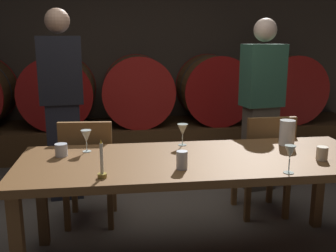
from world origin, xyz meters
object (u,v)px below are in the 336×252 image
at_px(wine_barrel_left, 59,92).
at_px(cup_center, 182,160).
at_px(wine_barrel_center, 138,90).
at_px(wine_glass_right, 290,153).
at_px(guest_left, 62,104).
at_px(pitcher, 287,133).
at_px(wine_glass_left, 86,137).
at_px(guest_right, 261,104).
at_px(chair_left, 89,167).
at_px(candle_center, 102,167).
at_px(wine_barrel_right, 213,89).
at_px(wine_barrel_far_right, 284,88).
at_px(dining_table, 197,168).
at_px(chair_right, 264,161).
at_px(cup_right, 322,153).
at_px(cup_left, 61,150).
at_px(wine_glass_center, 183,130).

relative_size(wine_barrel_left, cup_center, 8.13).
relative_size(wine_barrel_center, wine_glass_right, 5.44).
bearing_deg(wine_barrel_center, cup_center, -88.02).
height_order(guest_left, pitcher, guest_left).
bearing_deg(wine_glass_left, guest_right, 31.37).
relative_size(chair_left, candle_center, 3.97).
distance_m(wine_barrel_right, cup_center, 3.00).
height_order(wine_barrel_far_right, dining_table, wine_barrel_far_right).
xyz_separation_m(wine_barrel_far_right, candle_center, (-2.36, -2.95, -0.04)).
distance_m(pitcher, wine_glass_left, 1.43).
bearing_deg(chair_right, candle_center, 33.45).
bearing_deg(guest_left, chair_left, 106.34).
bearing_deg(wine_glass_left, cup_center, -37.22).
bearing_deg(wine_glass_left, dining_table, -18.44).
height_order(wine_barrel_far_right, guest_right, guest_right).
bearing_deg(dining_table, chair_right, 40.72).
height_order(chair_right, cup_center, chair_right).
height_order(wine_barrel_center, pitcher, wine_barrel_center).
xyz_separation_m(chair_left, chair_right, (1.45, -0.02, 0.00)).
height_order(wine_barrel_left, cup_right, wine_barrel_left).
distance_m(wine_barrel_center, candle_center, 2.97).
relative_size(wine_barrel_right, cup_right, 10.34).
relative_size(guest_right, cup_center, 15.23).
distance_m(wine_barrel_right, chair_left, 2.56).
height_order(wine_barrel_right, guest_right, guest_right).
distance_m(guest_left, cup_center, 1.69).
distance_m(wine_barrel_left, wine_glass_right, 3.45).
distance_m(wine_barrel_right, wine_barrel_far_right, 0.99).
bearing_deg(cup_left, candle_center, -58.40).
height_order(wine_barrel_left, cup_center, wine_barrel_left).
bearing_deg(wine_barrel_left, candle_center, -78.00).
relative_size(guest_left, pitcher, 9.58).
xyz_separation_m(chair_left, wine_glass_right, (1.20, -0.98, 0.36)).
distance_m(chair_right, cup_center, 1.21).
height_order(wine_barrel_right, wine_glass_center, wine_barrel_right).
xyz_separation_m(guest_right, cup_center, (-1.03, -1.42, -0.08)).
distance_m(cup_left, cup_center, 0.83).
bearing_deg(dining_table, wine_glass_left, 161.56).
bearing_deg(wine_barrel_center, wine_glass_right, -76.99).
bearing_deg(dining_table, guest_right, 53.87).
relative_size(wine_barrel_right, wine_glass_left, 5.92).
xyz_separation_m(wine_barrel_left, wine_glass_right, (1.69, -3.01, 0.02)).
bearing_deg(guest_right, guest_left, -10.82).
xyz_separation_m(chair_left, cup_center, (0.61, -0.83, 0.30)).
distance_m(wine_barrel_center, wine_glass_left, 2.47).
relative_size(pitcher, cup_left, 2.22).
xyz_separation_m(chair_right, wine_glass_center, (-0.75, -0.29, 0.36)).
bearing_deg(wine_barrel_far_right, pitcher, -113.35).
xyz_separation_m(wine_barrel_right, cup_right, (0.01, -2.80, -0.06)).
xyz_separation_m(wine_barrel_center, wine_glass_center, (0.19, -2.34, 0.01)).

